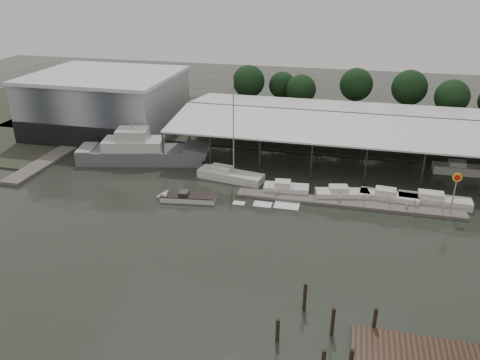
% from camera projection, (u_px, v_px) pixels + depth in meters
% --- Properties ---
extents(ground, '(200.00, 200.00, 0.00)m').
position_uv_depth(ground, '(209.00, 230.00, 52.76)').
color(ground, '#242A22').
rests_on(ground, ground).
extents(land_strip_far, '(140.00, 30.00, 0.30)m').
position_uv_depth(land_strip_far, '(273.00, 122.00, 89.99)').
color(land_strip_far, '#35392B').
rests_on(land_strip_far, ground).
extents(land_strip_west, '(20.00, 40.00, 0.30)m').
position_uv_depth(land_strip_west, '(52.00, 126.00, 87.87)').
color(land_strip_west, '#35392B').
rests_on(land_strip_west, ground).
extents(storage_warehouse, '(24.50, 20.50, 10.50)m').
position_uv_depth(storage_warehouse, '(107.00, 103.00, 83.14)').
color(storage_warehouse, '#989DA1').
rests_on(storage_warehouse, ground).
extents(covered_boat_shed, '(58.24, 24.00, 6.96)m').
position_uv_depth(covered_boat_shed, '(368.00, 118.00, 71.47)').
color(covered_boat_shed, silver).
rests_on(covered_boat_shed, ground).
extents(trawler_dock, '(3.00, 18.00, 0.50)m').
position_uv_depth(trawler_dock, '(48.00, 160.00, 71.48)').
color(trawler_dock, '#615C56').
rests_on(trawler_dock, ground).
extents(floating_dock, '(28.00, 2.00, 1.40)m').
position_uv_depth(floating_dock, '(347.00, 204.00, 58.35)').
color(floating_dock, '#615C56').
rests_on(floating_dock, ground).
extents(shell_fuel_sign, '(1.10, 0.18, 5.55)m').
position_uv_depth(shell_fuel_sign, '(456.00, 186.00, 54.27)').
color(shell_fuel_sign, '#9A9C9F').
rests_on(shell_fuel_sign, ground).
extents(grey_trawler, '(20.15, 9.10, 8.84)m').
position_uv_depth(grey_trawler, '(142.00, 152.00, 71.21)').
color(grey_trawler, slate).
rests_on(grey_trawler, ground).
extents(white_sailboat, '(9.65, 4.27, 14.40)m').
position_uv_depth(white_sailboat, '(230.00, 175.00, 65.28)').
color(white_sailboat, silver).
rests_on(white_sailboat, ground).
extents(speedboat_underway, '(18.65, 4.28, 2.00)m').
position_uv_depth(speedboat_underway, '(183.00, 197.00, 59.47)').
color(speedboat_underway, silver).
rests_on(speedboat_underway, ground).
extents(moored_cruiser_0, '(5.98, 2.57, 1.70)m').
position_uv_depth(moored_cruiser_0, '(286.00, 189.00, 61.40)').
color(moored_cruiser_0, silver).
rests_on(moored_cruiser_0, ground).
extents(moored_cruiser_1, '(7.08, 3.58, 1.70)m').
position_uv_depth(moored_cruiser_1, '(342.00, 194.00, 59.93)').
color(moored_cruiser_1, silver).
rests_on(moored_cruiser_1, ground).
extents(moored_cruiser_2, '(7.43, 2.96, 1.70)m').
position_uv_depth(moored_cruiser_2, '(389.00, 197.00, 59.24)').
color(moored_cruiser_2, silver).
rests_on(moored_cruiser_2, ground).
extents(moored_cruiser_3, '(8.77, 2.55, 1.70)m').
position_uv_depth(moored_cruiser_3, '(434.00, 200.00, 58.30)').
color(moored_cruiser_3, silver).
rests_on(moored_cruiser_3, ground).
extents(mooring_pilings, '(7.75, 7.76, 3.52)m').
position_uv_depth(mooring_pilings, '(327.00, 336.00, 36.09)').
color(mooring_pilings, '#312518').
rests_on(mooring_pilings, ground).
extents(horizon_tree_line, '(66.77, 10.95, 9.94)m').
position_uv_depth(horizon_tree_line, '(394.00, 91.00, 88.30)').
color(horizon_tree_line, black).
rests_on(horizon_tree_line, ground).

